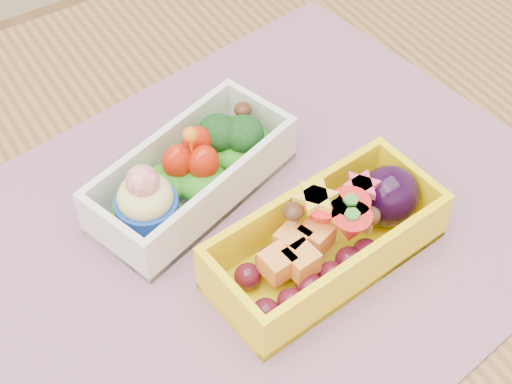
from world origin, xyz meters
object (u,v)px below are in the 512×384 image
table (288,316)px  placemat (252,231)px  bento_white (191,174)px  bento_yellow (330,238)px

table → placemat: placemat is taller
bento_white → bento_yellow: (0.06, -0.12, 0.00)m
bento_yellow → table: bearing=121.0°
table → bento_white: (-0.04, 0.09, 0.13)m
bento_yellow → placemat: bearing=116.5°
placemat → bento_yellow: bearing=-57.9°
table → bento_yellow: bento_yellow is taller
table → placemat: size_ratio=2.33×
placemat → bento_white: size_ratio=2.65×
bento_white → placemat: bearing=-87.2°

